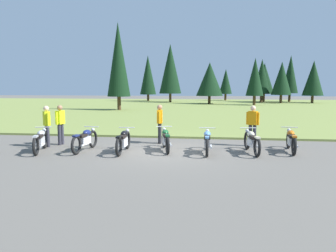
{
  "coord_description": "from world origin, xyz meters",
  "views": [
    {
      "loc": [
        1.66,
        -12.05,
        2.46
      ],
      "look_at": [
        0.0,
        0.6,
        0.9
      ],
      "focal_mm": 35.01,
      "sensor_mm": 36.0,
      "label": 1
    }
  ],
  "objects_px": {
    "motorcycle_silver": "(40,140)",
    "motorcycle_cream": "(252,141)",
    "rider_in_hivis_vest": "(253,123)",
    "motorcycle_navy": "(85,139)",
    "motorcycle_british_green": "(166,139)",
    "rider_with_back_turned": "(160,122)",
    "motorcycle_black": "(123,141)",
    "rider_checking_bike": "(60,122)",
    "motorcycle_sky_blue": "(207,141)",
    "motorcycle_orange": "(291,140)",
    "rider_near_row_end": "(47,124)"
  },
  "relations": [
    {
      "from": "motorcycle_cream",
      "to": "rider_with_back_turned",
      "type": "distance_m",
      "value": 4.04
    },
    {
      "from": "motorcycle_navy",
      "to": "motorcycle_sky_blue",
      "type": "relative_size",
      "value": 1.0
    },
    {
      "from": "rider_with_back_turned",
      "to": "rider_in_hivis_vest",
      "type": "bearing_deg",
      "value": -1.73
    },
    {
      "from": "motorcycle_sky_blue",
      "to": "rider_in_hivis_vest",
      "type": "relative_size",
      "value": 1.26
    },
    {
      "from": "motorcycle_navy",
      "to": "motorcycle_silver",
      "type": "bearing_deg",
      "value": -167.01
    },
    {
      "from": "motorcycle_navy",
      "to": "motorcycle_british_green",
      "type": "height_order",
      "value": "same"
    },
    {
      "from": "motorcycle_silver",
      "to": "rider_in_hivis_vest",
      "type": "height_order",
      "value": "rider_in_hivis_vest"
    },
    {
      "from": "motorcycle_black",
      "to": "motorcycle_sky_blue",
      "type": "relative_size",
      "value": 1.0
    },
    {
      "from": "rider_checking_bike",
      "to": "motorcycle_british_green",
      "type": "bearing_deg",
      "value": -8.64
    },
    {
      "from": "motorcycle_black",
      "to": "motorcycle_silver",
      "type": "bearing_deg",
      "value": -174.81
    },
    {
      "from": "motorcycle_orange",
      "to": "rider_near_row_end",
      "type": "bearing_deg",
      "value": -178.74
    },
    {
      "from": "motorcycle_sky_blue",
      "to": "rider_checking_bike",
      "type": "height_order",
      "value": "rider_checking_bike"
    },
    {
      "from": "motorcycle_orange",
      "to": "rider_with_back_turned",
      "type": "height_order",
      "value": "rider_with_back_turned"
    },
    {
      "from": "motorcycle_navy",
      "to": "rider_with_back_turned",
      "type": "height_order",
      "value": "rider_with_back_turned"
    },
    {
      "from": "motorcycle_silver",
      "to": "motorcycle_british_green",
      "type": "height_order",
      "value": "same"
    },
    {
      "from": "motorcycle_cream",
      "to": "rider_in_hivis_vest",
      "type": "height_order",
      "value": "rider_in_hivis_vest"
    },
    {
      "from": "motorcycle_sky_blue",
      "to": "motorcycle_orange",
      "type": "bearing_deg",
      "value": 11.37
    },
    {
      "from": "motorcycle_navy",
      "to": "motorcycle_british_green",
      "type": "bearing_deg",
      "value": 8.27
    },
    {
      "from": "motorcycle_silver",
      "to": "motorcycle_cream",
      "type": "xyz_separation_m",
      "value": [
        7.86,
        0.79,
        0.0
      ]
    },
    {
      "from": "rider_near_row_end",
      "to": "motorcycle_black",
      "type": "bearing_deg",
      "value": -12.01
    },
    {
      "from": "motorcycle_silver",
      "to": "motorcycle_cream",
      "type": "height_order",
      "value": "same"
    },
    {
      "from": "motorcycle_black",
      "to": "motorcycle_orange",
      "type": "relative_size",
      "value": 1.0
    },
    {
      "from": "motorcycle_silver",
      "to": "motorcycle_cream",
      "type": "bearing_deg",
      "value": 5.73
    },
    {
      "from": "motorcycle_british_green",
      "to": "rider_near_row_end",
      "type": "height_order",
      "value": "rider_near_row_end"
    },
    {
      "from": "rider_near_row_end",
      "to": "rider_checking_bike",
      "type": "distance_m",
      "value": 0.6
    },
    {
      "from": "motorcycle_sky_blue",
      "to": "rider_with_back_turned",
      "type": "bearing_deg",
      "value": 138.97
    },
    {
      "from": "motorcycle_sky_blue",
      "to": "rider_near_row_end",
      "type": "bearing_deg",
      "value": 176.31
    },
    {
      "from": "motorcycle_silver",
      "to": "motorcycle_sky_blue",
      "type": "height_order",
      "value": "same"
    },
    {
      "from": "rider_in_hivis_vest",
      "to": "motorcycle_orange",
      "type": "bearing_deg",
      "value": -38.57
    },
    {
      "from": "motorcycle_british_green",
      "to": "motorcycle_sky_blue",
      "type": "height_order",
      "value": "same"
    },
    {
      "from": "motorcycle_sky_blue",
      "to": "rider_with_back_turned",
      "type": "height_order",
      "value": "rider_with_back_turned"
    },
    {
      "from": "motorcycle_sky_blue",
      "to": "rider_near_row_end",
      "type": "height_order",
      "value": "rider_near_row_end"
    },
    {
      "from": "rider_near_row_end",
      "to": "motorcycle_orange",
      "type": "bearing_deg",
      "value": 1.26
    },
    {
      "from": "motorcycle_silver",
      "to": "motorcycle_cream",
      "type": "relative_size",
      "value": 0.98
    },
    {
      "from": "motorcycle_navy",
      "to": "motorcycle_orange",
      "type": "relative_size",
      "value": 1.0
    },
    {
      "from": "motorcycle_cream",
      "to": "motorcycle_silver",
      "type": "bearing_deg",
      "value": -174.27
    },
    {
      "from": "motorcycle_navy",
      "to": "motorcycle_british_green",
      "type": "relative_size",
      "value": 1.02
    },
    {
      "from": "motorcycle_cream",
      "to": "rider_in_hivis_vest",
      "type": "bearing_deg",
      "value": 82.55
    },
    {
      "from": "motorcycle_black",
      "to": "rider_near_row_end",
      "type": "height_order",
      "value": "rider_near_row_end"
    },
    {
      "from": "motorcycle_orange",
      "to": "motorcycle_british_green",
      "type": "bearing_deg",
      "value": -175.12
    },
    {
      "from": "motorcycle_black",
      "to": "rider_checking_bike",
      "type": "height_order",
      "value": "rider_checking_bike"
    },
    {
      "from": "motorcycle_silver",
      "to": "rider_with_back_turned",
      "type": "distance_m",
      "value": 4.82
    },
    {
      "from": "motorcycle_cream",
      "to": "rider_checking_bike",
      "type": "height_order",
      "value": "rider_checking_bike"
    },
    {
      "from": "motorcycle_silver",
      "to": "rider_checking_bike",
      "type": "relative_size",
      "value": 1.23
    },
    {
      "from": "motorcycle_cream",
      "to": "rider_near_row_end",
      "type": "relative_size",
      "value": 1.25
    },
    {
      "from": "motorcycle_orange",
      "to": "rider_checking_bike",
      "type": "xyz_separation_m",
      "value": [
        -9.26,
        0.29,
        0.51
      ]
    },
    {
      "from": "motorcycle_cream",
      "to": "rider_in_hivis_vest",
      "type": "distance_m",
      "value": 1.57
    },
    {
      "from": "rider_in_hivis_vest",
      "to": "motorcycle_cream",
      "type": "bearing_deg",
      "value": -97.45
    },
    {
      "from": "motorcycle_silver",
      "to": "motorcycle_navy",
      "type": "relative_size",
      "value": 0.97
    },
    {
      "from": "motorcycle_cream",
      "to": "motorcycle_orange",
      "type": "xyz_separation_m",
      "value": [
        1.5,
        0.43,
        0.0
      ]
    }
  ]
}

